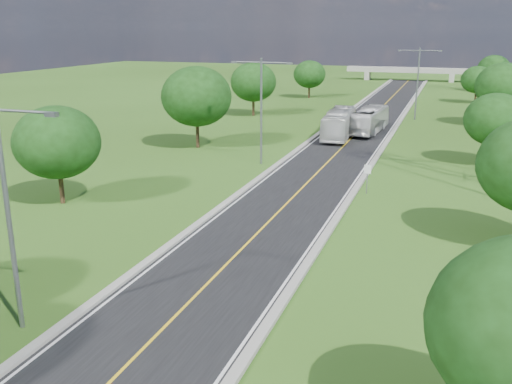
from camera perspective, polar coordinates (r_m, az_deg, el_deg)
ground at (r=68.03m, az=9.41°, el=5.18°), size 260.00×260.00×0.00m
road at (r=73.85m, az=10.23°, el=6.03°), size 8.00×150.00×0.06m
curb_left at (r=74.60m, az=7.00°, el=6.33°), size 0.50×150.00×0.22m
curb_right at (r=73.32m, az=13.53°, el=5.83°), size 0.50×150.00×0.22m
speed_limit_sign at (r=45.66m, az=11.08°, el=1.76°), size 0.55×0.09×2.40m
overpass at (r=146.68m, az=15.06°, el=11.63°), size 30.00×3.00×3.20m
streetlight_near_left at (r=25.70m, az=-23.72°, el=-0.58°), size 5.90×0.25×10.00m
streetlight_mid_left at (r=54.13m, az=0.52°, el=8.98°), size 5.90×0.25×10.00m
streetlight_far_right at (r=84.32m, az=15.88°, el=10.98°), size 5.90×0.25×10.00m
tree_lb at (r=44.17m, az=-19.28°, el=4.71°), size 6.30×6.30×7.33m
tree_lc at (r=62.12m, az=-5.97°, el=9.48°), size 7.56×7.56×8.79m
tree_ld at (r=85.06m, az=-0.27°, el=10.95°), size 6.72×6.72×7.82m
tree_le at (r=107.34m, az=5.37°, el=11.64°), size 5.88×5.88×6.84m
tree_rc at (r=58.62m, az=22.87°, el=6.68°), size 5.88×5.88×6.84m
tree_rd at (r=82.43m, az=23.49°, el=9.68°), size 7.14×7.14×8.30m
tree_re at (r=106.30m, az=21.25°, el=10.42°), size 5.46×5.46×6.35m
tree_rf at (r=126.33m, az=22.68°, el=11.31°), size 6.30×6.30×7.33m
bus_outbound at (r=72.55m, az=11.29°, el=7.05°), size 3.45×11.21×3.07m
bus_inbound at (r=68.86m, az=8.29°, el=6.79°), size 3.55×11.86×3.26m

